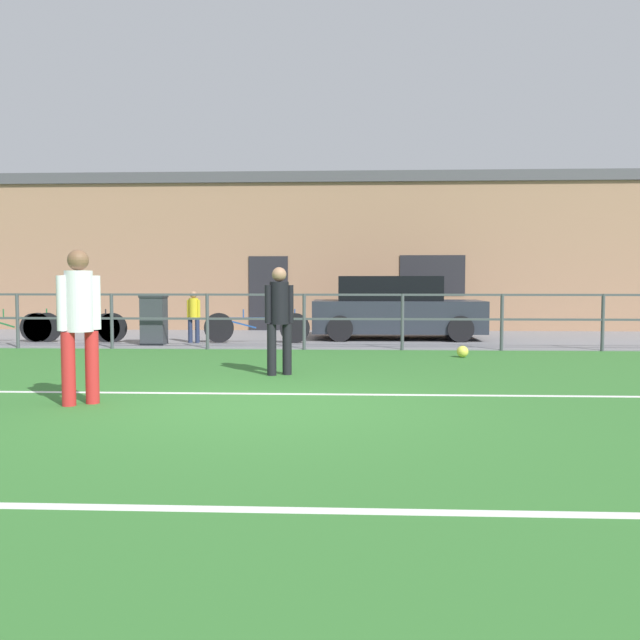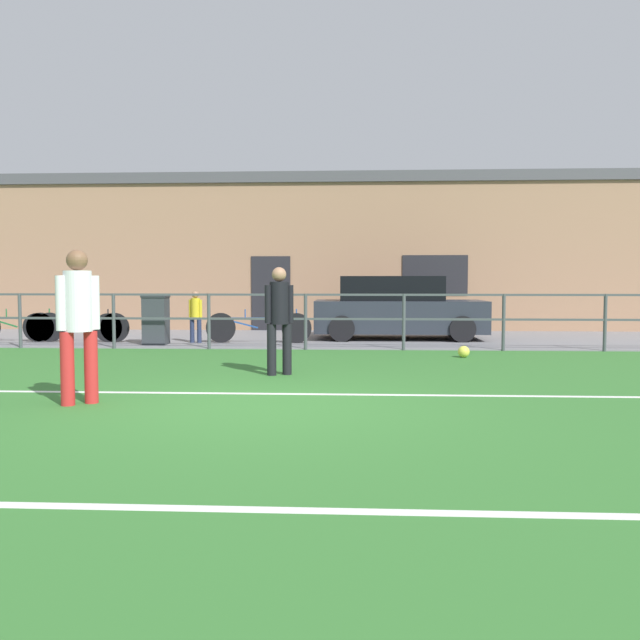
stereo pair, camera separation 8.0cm
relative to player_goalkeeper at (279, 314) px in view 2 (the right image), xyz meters
The scene contains 16 objects.
ground 2.56m from the player_goalkeeper, 87.13° to the right, with size 60.00×44.00×0.04m, color #33702D.
field_line_touchline 1.89m from the player_goalkeeper, 85.87° to the right, with size 36.00×0.11×0.00m, color white.
field_line_hash 5.85m from the player_goalkeeper, 88.82° to the right, with size 36.00×0.11×0.00m, color white.
pavement_strip 6.19m from the player_goalkeeper, 88.88° to the left, with size 48.00×5.00×0.02m, color slate.
perimeter_fence 3.63m from the player_goalkeeper, 88.11° to the left, with size 36.07×0.07×1.15m.
clubhouse_facade 9.91m from the player_goalkeeper, 89.30° to the left, with size 28.00×2.56×4.45m.
player_goalkeeper is the anchor object (origin of this frame).
player_striker 3.17m from the player_goalkeeper, 129.40° to the right, with size 0.41×0.33×1.76m.
soccer_ball_spare 4.03m from the player_goalkeeper, 37.58° to the left, with size 0.21×0.21×0.21m, color #E5E04C.
spectator_child 5.39m from the player_goalkeeper, 117.03° to the left, with size 0.31×0.20×1.16m.
parked_car_red 6.41m from the player_goalkeeper, 70.47° to the left, with size 4.02×1.77×1.50m.
bicycle_parked_0 7.10m from the player_goalkeeper, 137.06° to the left, with size 2.40×0.04×0.76m.
bicycle_parked_1 8.17m from the player_goalkeeper, 143.74° to the left, with size 2.16×0.04×0.76m.
bicycle_parked_3 4.96m from the player_goalkeeper, 102.12° to the left, with size 2.38×0.04×0.76m.
bicycle_parked_4 7.18m from the player_goalkeeper, 137.69° to the left, with size 2.32×0.04×0.75m.
trash_bin_0 5.43m from the player_goalkeeper, 126.45° to the left, with size 0.53×0.45×1.11m.
Camera 2 is at (1.01, -7.33, 1.41)m, focal length 36.78 mm.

